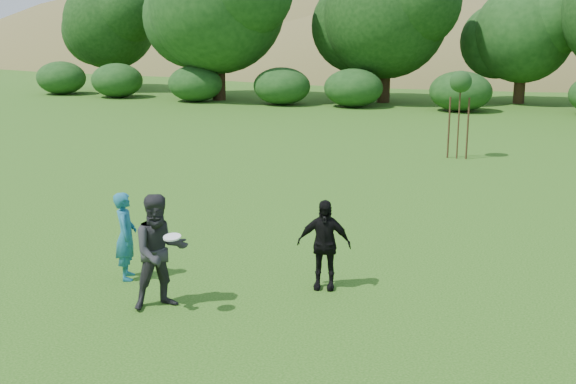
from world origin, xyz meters
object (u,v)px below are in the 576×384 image
at_px(player_grey, 160,252).
at_px(player_teal, 126,236).
at_px(player_black, 324,244).
at_px(sapling, 461,84).

bearing_deg(player_grey, player_teal, 98.31).
bearing_deg(player_black, sapling, 75.69).
distance_m(player_grey, sapling, 14.71).
bearing_deg(player_grey, sapling, 35.02).
xyz_separation_m(player_black, sapling, (0.57, 12.70, 1.65)).
xyz_separation_m(player_grey, sapling, (2.72, 14.38, 1.50)).
relative_size(player_black, sapling, 0.54).
bearing_deg(sapling, player_teal, -106.35).
height_order(player_black, sapling, sapling).
distance_m(player_grey, player_black, 2.73).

